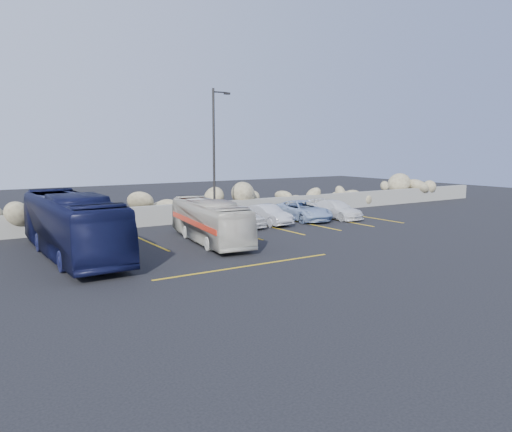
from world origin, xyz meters
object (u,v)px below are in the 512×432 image
lamppost (215,154)px  car_d (303,210)px  car_b (267,215)px  tour_coach (72,225)px  vintage_bus (210,221)px  car_a (241,216)px  car_c (336,210)px

lamppost → car_d: (6.08, -0.61, -3.67)m
lamppost → car_b: bearing=-14.9°
lamppost → tour_coach: lamppost is taller
vintage_bus → car_d: size_ratio=1.67×
car_b → car_d: (2.95, 0.22, 0.03)m
car_a → car_d: size_ratio=0.85×
vintage_bus → car_d: vintage_bus is taller
lamppost → car_a: 3.94m
vintage_bus → lamppost: bearing=66.4°
lamppost → vintage_bus: size_ratio=1.06×
car_d → lamppost: bearing=178.8°
car_d → car_b: bearing=-171.2°
car_a → lamppost: bearing=151.4°
vintage_bus → car_b: (5.58, 3.14, -0.45)m
car_b → car_d: 2.96m
car_a → car_d: car_a is taller
tour_coach → car_c: tour_coach is taller
lamppost → car_d: 7.13m
car_b → car_d: size_ratio=0.81×
lamppost → car_c: bearing=-8.0°
tour_coach → car_b: 12.44m
car_a → car_c: size_ratio=0.94×
car_b → lamppost: bearing=162.3°
lamppost → tour_coach: bearing=-157.3°
vintage_bus → car_b: 6.42m
tour_coach → car_a: 10.72m
car_c → car_d: size_ratio=0.90×
lamppost → car_d: size_ratio=1.77×
car_b → car_c: (5.23, -0.34, -0.01)m
lamppost → vintage_bus: 5.69m
car_d → car_a: bearing=-173.9°
vintage_bus → car_a: bearing=48.8°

